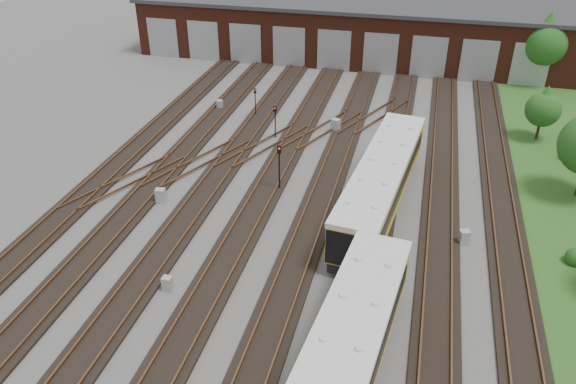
# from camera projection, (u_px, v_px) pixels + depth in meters

# --- Properties ---
(ground) EXTENTS (120.00, 120.00, 0.00)m
(ground) POSITION_uv_depth(u_px,v_px,m) (264.00, 258.00, 32.98)
(ground) COLOR #4C4947
(ground) RESTS_ON ground
(track_network) EXTENTS (30.40, 70.00, 0.33)m
(track_network) POSITION_uv_depth(u_px,v_px,m) (264.00, 250.00, 33.45)
(track_network) COLOR black
(track_network) RESTS_ON ground
(maintenance_shed) EXTENTS (51.00, 12.50, 6.35)m
(maintenance_shed) POSITION_uv_depth(u_px,v_px,m) (360.00, 28.00, 64.51)
(maintenance_shed) COLOR #552115
(maintenance_shed) RESTS_ON ground
(metro_train) EXTENTS (4.60, 48.10, 3.28)m
(metro_train) POSITION_uv_depth(u_px,v_px,m) (340.00, 372.00, 23.18)
(metro_train) COLOR black
(metro_train) RESTS_ON ground
(signal_mast_0) EXTENTS (0.26, 0.25, 2.80)m
(signal_mast_0) POSITION_uv_depth(u_px,v_px,m) (275.00, 118.00, 46.07)
(signal_mast_0) COLOR black
(signal_mast_0) RESTS_ON ground
(signal_mast_1) EXTENTS (0.25, 0.24, 2.62)m
(signal_mast_1) POSITION_uv_depth(u_px,v_px,m) (255.00, 99.00, 49.98)
(signal_mast_1) COLOR black
(signal_mast_1) RESTS_ON ground
(signal_mast_2) EXTENTS (0.32, 0.30, 3.46)m
(signal_mast_2) POSITION_uv_depth(u_px,v_px,m) (279.00, 162.00, 38.56)
(signal_mast_2) COLOR black
(signal_mast_2) RESTS_ON ground
(signal_mast_3) EXTENTS (0.29, 0.27, 3.20)m
(signal_mast_3) POSITION_uv_depth(u_px,v_px,m) (411.00, 144.00, 41.33)
(signal_mast_3) COLOR black
(signal_mast_3) RESTS_ON ground
(relay_cabinet_0) EXTENTS (0.69, 0.60, 1.04)m
(relay_cabinet_0) POSITION_uv_depth(u_px,v_px,m) (161.00, 196.00, 38.00)
(relay_cabinet_0) COLOR #9DA0A2
(relay_cabinet_0) RESTS_ON ground
(relay_cabinet_1) EXTENTS (0.55, 0.46, 0.87)m
(relay_cabinet_1) POSITION_uv_depth(u_px,v_px,m) (220.00, 105.00, 52.02)
(relay_cabinet_1) COLOR #9DA0A2
(relay_cabinet_1) RESTS_ON ground
(relay_cabinet_2) EXTENTS (0.55, 0.47, 0.87)m
(relay_cabinet_2) POSITION_uv_depth(u_px,v_px,m) (168.00, 284.00, 30.35)
(relay_cabinet_2) COLOR #9DA0A2
(relay_cabinet_2) RESTS_ON ground
(relay_cabinet_3) EXTENTS (0.85, 0.78, 1.14)m
(relay_cabinet_3) POSITION_uv_depth(u_px,v_px,m) (336.00, 125.00, 47.72)
(relay_cabinet_3) COLOR #9DA0A2
(relay_cabinet_3) RESTS_ON ground
(relay_cabinet_4) EXTENTS (0.71, 0.65, 0.96)m
(relay_cabinet_4) POSITION_uv_depth(u_px,v_px,m) (464.00, 237.00, 33.93)
(relay_cabinet_4) COLOR #9DA0A2
(relay_cabinet_4) RESTS_ON ground
(tree_0) EXTENTS (4.45, 4.45, 7.37)m
(tree_0) POSITION_uv_depth(u_px,v_px,m) (546.00, 38.00, 55.58)
(tree_0) COLOR #311E16
(tree_0) RESTS_ON ground
(tree_1) EXTENTS (2.84, 2.84, 4.71)m
(tree_1) POSITION_uv_depth(u_px,v_px,m) (544.00, 105.00, 45.16)
(tree_1) COLOR #311E16
(tree_1) RESTS_ON ground
(bush_0) EXTENTS (1.14, 1.14, 1.14)m
(bush_0) POSITION_uv_depth(u_px,v_px,m) (576.00, 255.00, 32.30)
(bush_0) COLOR #164D16
(bush_0) RESTS_ON ground
(bush_1) EXTENTS (1.45, 1.45, 1.45)m
(bush_1) POSITION_uv_depth(u_px,v_px,m) (572.00, 152.00, 43.20)
(bush_1) COLOR #164D16
(bush_1) RESTS_ON ground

